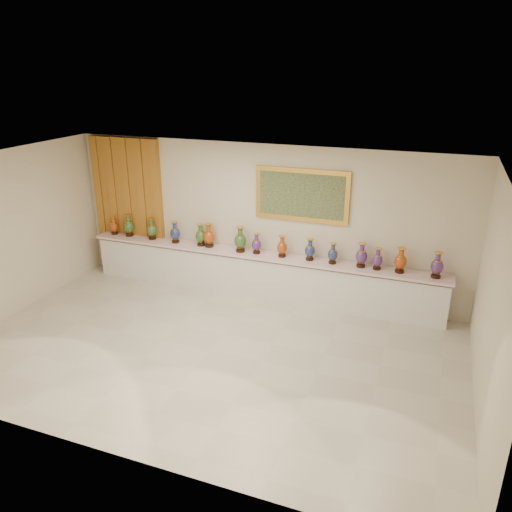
{
  "coord_description": "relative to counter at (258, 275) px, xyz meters",
  "views": [
    {
      "loc": [
        3.16,
        -6.33,
        4.39
      ],
      "look_at": [
        0.17,
        1.7,
        1.07
      ],
      "focal_mm": 35.0,
      "sensor_mm": 36.0,
      "label": 1
    }
  ],
  "objects": [
    {
      "name": "vase_13",
      "position": [
        2.7,
        -0.01,
        0.67
      ],
      "size": [
        0.26,
        0.26,
        0.47
      ],
      "rotation": [
        0.0,
        0.0,
        -0.25
      ],
      "color": "black",
      "rests_on": "counter"
    },
    {
      "name": "vase_6",
      "position": [
        -0.36,
        -0.04,
        0.69
      ],
      "size": [
        0.27,
        0.27,
        0.51
      ],
      "rotation": [
        0.0,
        0.0,
        0.17
      ],
      "color": "black",
      "rests_on": "counter"
    },
    {
      "name": "vase_7",
      "position": [
        -0.03,
        -0.01,
        0.65
      ],
      "size": [
        0.25,
        0.25,
        0.41
      ],
      "rotation": [
        0.0,
        0.0,
        0.41
      ],
      "color": "black",
      "rests_on": "counter"
    },
    {
      "name": "vase_3",
      "position": [
        -1.83,
        -0.01,
        0.66
      ],
      "size": [
        0.22,
        0.22,
        0.45
      ],
      "rotation": [
        0.0,
        0.0,
        0.04
      ],
      "color": "black",
      "rests_on": "counter"
    },
    {
      "name": "vase_14",
      "position": [
        3.31,
        -0.03,
        0.67
      ],
      "size": [
        0.24,
        0.24,
        0.47
      ],
      "rotation": [
        0.0,
        0.0,
        0.1
      ],
      "color": "black",
      "rests_on": "counter"
    },
    {
      "name": "vase_11",
      "position": [
        2.01,
        0.0,
        0.67
      ],
      "size": [
        0.22,
        0.22,
        0.46
      ],
      "rotation": [
        0.0,
        0.0,
        0.03
      ],
      "color": "black",
      "rests_on": "counter"
    },
    {
      "name": "vase_8",
      "position": [
        0.49,
        -0.01,
        0.65
      ],
      "size": [
        0.25,
        0.25,
        0.42
      ],
      "rotation": [
        0.0,
        0.0,
        0.37
      ],
      "color": "black",
      "rests_on": "counter"
    },
    {
      "name": "vase_4",
      "position": [
        -1.25,
        0.01,
        0.67
      ],
      "size": [
        0.27,
        0.27,
        0.46
      ],
      "rotation": [
        0.0,
        0.0,
        0.33
      ],
      "color": "black",
      "rests_on": "counter"
    },
    {
      "name": "vase_1",
      "position": [
        -2.98,
        0.02,
        0.67
      ],
      "size": [
        0.25,
        0.25,
        0.47
      ],
      "rotation": [
        0.0,
        0.0,
        0.17
      ],
      "color": "black",
      "rests_on": "counter"
    },
    {
      "name": "label_card",
      "position": [
        -1.2,
        -0.14,
        0.47
      ],
      "size": [
        0.1,
        0.06,
        0.0
      ],
      "primitive_type": "cube",
      "color": "white",
      "rests_on": "counter"
    },
    {
      "name": "counter",
      "position": [
        0.0,
        0.0,
        0.0
      ],
      "size": [
        7.28,
        0.48,
        0.9
      ],
      "color": "white",
      "rests_on": "ground"
    },
    {
      "name": "vase_0",
      "position": [
        -3.35,
        0.0,
        0.64
      ],
      "size": [
        0.23,
        0.23,
        0.39
      ],
      "rotation": [
        0.0,
        0.0,
        -0.34
      ],
      "color": "black",
      "rests_on": "counter"
    },
    {
      "name": "vase_5",
      "position": [
        -1.06,
        0.0,
        0.68
      ],
      "size": [
        0.3,
        0.3,
        0.49
      ],
      "rotation": [
        0.0,
        0.0,
        -0.4
      ],
      "color": "black",
      "rests_on": "counter"
    },
    {
      "name": "vase_10",
      "position": [
        1.48,
        -0.01,
        0.64
      ],
      "size": [
        0.2,
        0.2,
        0.4
      ],
      "rotation": [
        0.0,
        0.0,
        0.1
      ],
      "color": "black",
      "rests_on": "counter"
    },
    {
      "name": "vase_12",
      "position": [
        2.3,
        -0.01,
        0.65
      ],
      "size": [
        0.22,
        0.22,
        0.41
      ],
      "rotation": [
        0.0,
        0.0,
        0.18
      ],
      "color": "black",
      "rests_on": "counter"
    },
    {
      "name": "vase_9",
      "position": [
        1.04,
        0.0,
        0.65
      ],
      "size": [
        0.25,
        0.25,
        0.42
      ],
      "rotation": [
        0.0,
        0.0,
        -0.37
      ],
      "color": "black",
      "rests_on": "counter"
    },
    {
      "name": "room",
      "position": [
        -2.42,
        0.17,
        1.16
      ],
      "size": [
        8.0,
        8.0,
        8.0
      ],
      "color": "beige",
      "rests_on": "ground"
    },
    {
      "name": "ground",
      "position": [
        0.0,
        -2.27,
        -0.44
      ],
      "size": [
        8.0,
        8.0,
        0.0
      ],
      "primitive_type": "plane",
      "color": "beige",
      "rests_on": "ground"
    },
    {
      "name": "vase_2",
      "position": [
        -2.4,
        0.01,
        0.67
      ],
      "size": [
        0.24,
        0.24,
        0.45
      ],
      "rotation": [
        0.0,
        0.0,
        0.19
      ],
      "color": "black",
      "rests_on": "counter"
    }
  ]
}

